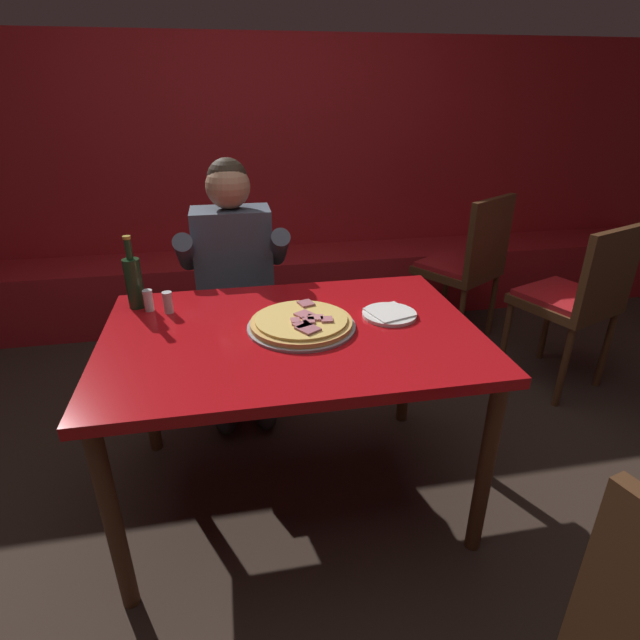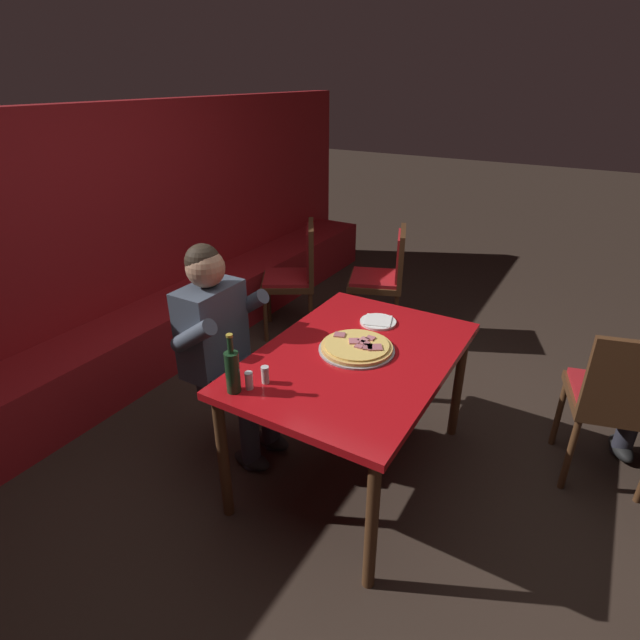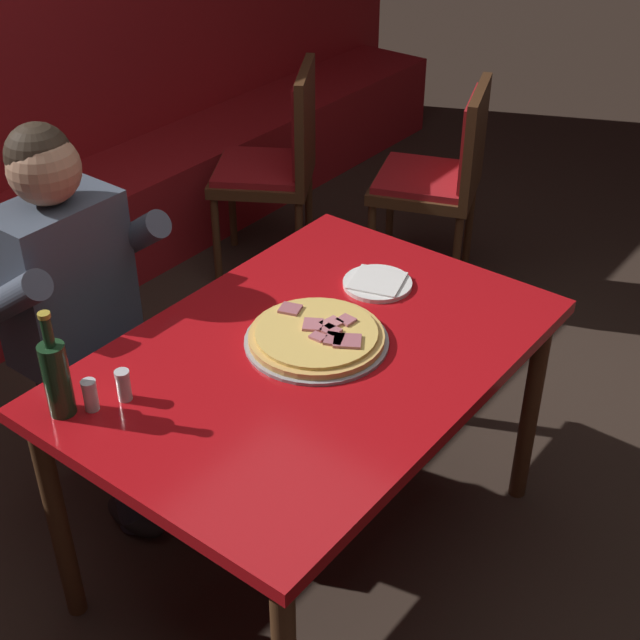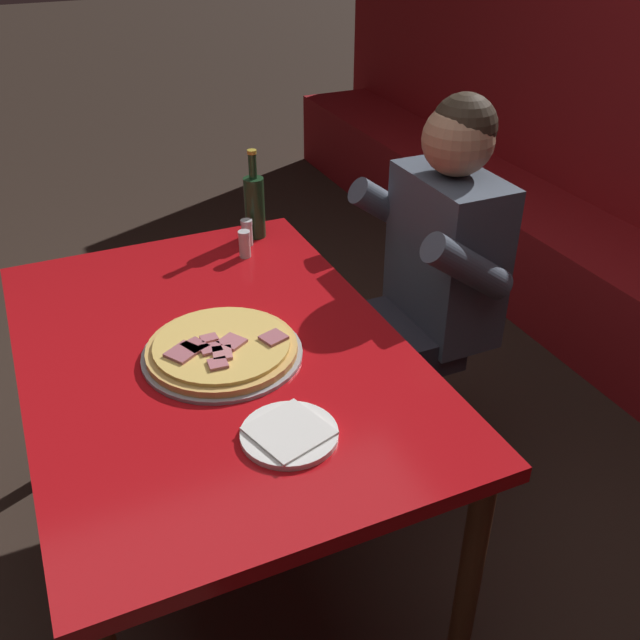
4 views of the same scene
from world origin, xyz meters
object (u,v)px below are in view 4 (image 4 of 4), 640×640
at_px(main_dining_table, 215,374).
at_px(beer_bottle, 255,205).
at_px(pizza, 222,349).
at_px(shaker_red_pepper_flakes, 245,245).
at_px(diner_seated_blue_shirt, 421,281).
at_px(plate_white_paper, 289,434).
at_px(shaker_black_pepper, 247,234).

relative_size(main_dining_table, beer_bottle, 4.63).
relative_size(pizza, beer_bottle, 1.37).
relative_size(shaker_red_pepper_flakes, diner_seated_blue_shirt, 0.07).
height_order(shaker_red_pepper_flakes, diner_seated_blue_shirt, diner_seated_blue_shirt).
relative_size(plate_white_paper, shaker_black_pepper, 2.44).
bearing_deg(shaker_black_pepper, main_dining_table, -27.79).
relative_size(main_dining_table, shaker_red_pepper_flakes, 15.71).
distance_m(pizza, diner_seated_blue_shirt, 0.75).
height_order(pizza, beer_bottle, beer_bottle).
xyz_separation_m(beer_bottle, shaker_red_pepper_flakes, (0.13, -0.08, -0.07)).
distance_m(beer_bottle, diner_seated_blue_shirt, 0.59).
bearing_deg(beer_bottle, shaker_red_pepper_flakes, -32.65).
bearing_deg(shaker_red_pepper_flakes, shaker_black_pepper, 155.80).
xyz_separation_m(plate_white_paper, diner_seated_blue_shirt, (-0.57, 0.67, -0.07)).
xyz_separation_m(shaker_black_pepper, diner_seated_blue_shirt, (0.34, 0.45, -0.10)).
height_order(shaker_black_pepper, diner_seated_blue_shirt, diner_seated_blue_shirt).
relative_size(shaker_black_pepper, shaker_red_pepper_flakes, 1.00).
xyz_separation_m(pizza, plate_white_paper, (0.35, 0.04, -0.01)).
bearing_deg(beer_bottle, pizza, -26.79).
xyz_separation_m(beer_bottle, shaker_black_pepper, (0.05, -0.05, -0.07)).
bearing_deg(plate_white_paper, main_dining_table, -172.54).
relative_size(main_dining_table, plate_white_paper, 6.43).
relative_size(beer_bottle, shaker_black_pepper, 3.40).
bearing_deg(pizza, main_dining_table, -162.29).
distance_m(plate_white_paper, diner_seated_blue_shirt, 0.89).
height_order(shaker_black_pepper, shaker_red_pepper_flakes, same).
bearing_deg(diner_seated_blue_shirt, shaker_black_pepper, -127.62).
bearing_deg(plate_white_paper, pizza, -173.77).
relative_size(main_dining_table, shaker_black_pepper, 15.71).
xyz_separation_m(pizza, beer_bottle, (-0.62, 0.31, 0.09)).
relative_size(beer_bottle, diner_seated_blue_shirt, 0.23).
distance_m(pizza, shaker_red_pepper_flakes, 0.54).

